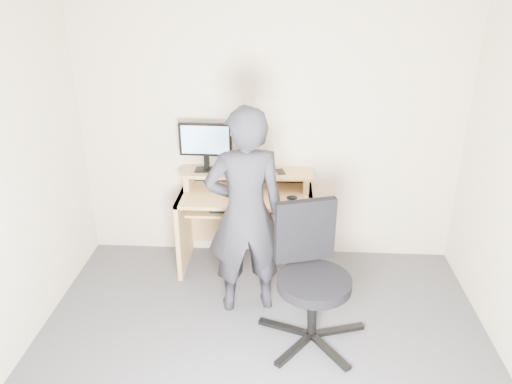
# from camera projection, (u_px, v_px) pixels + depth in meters

# --- Properties ---
(ground) EXTENTS (3.50, 3.50, 0.00)m
(ground) POSITION_uv_depth(u_px,v_px,m) (259.00, 379.00, 3.45)
(ground) COLOR #4A4A4F
(ground) RESTS_ON ground
(back_wall) EXTENTS (3.50, 0.02, 2.50)m
(back_wall) POSITION_uv_depth(u_px,v_px,m) (270.00, 131.00, 4.53)
(back_wall) COLOR beige
(back_wall) RESTS_ON ground
(desk) EXTENTS (1.20, 0.60, 0.91)m
(desk) POSITION_uv_depth(u_px,v_px,m) (247.00, 210.00, 4.63)
(desk) COLOR tan
(desk) RESTS_ON ground
(monitor) EXTENTS (0.48, 0.13, 0.45)m
(monitor) POSITION_uv_depth(u_px,v_px,m) (206.00, 142.00, 4.45)
(monitor) COLOR black
(monitor) RESTS_ON desk
(external_drive) EXTENTS (0.09, 0.14, 0.20)m
(external_drive) POSITION_uv_depth(u_px,v_px,m) (243.00, 160.00, 4.53)
(external_drive) COLOR black
(external_drive) RESTS_ON desk
(travel_mug) EXTENTS (0.10, 0.10, 0.18)m
(travel_mug) POSITION_uv_depth(u_px,v_px,m) (252.00, 163.00, 4.49)
(travel_mug) COLOR #B3B3B7
(travel_mug) RESTS_ON desk
(smartphone) EXTENTS (0.10, 0.14, 0.01)m
(smartphone) POSITION_uv_depth(u_px,v_px,m) (280.00, 172.00, 4.52)
(smartphone) COLOR black
(smartphone) RESTS_ON desk
(charger) EXTENTS (0.05, 0.04, 0.03)m
(charger) POSITION_uv_depth(u_px,v_px,m) (221.00, 171.00, 4.49)
(charger) COLOR black
(charger) RESTS_ON desk
(headphones) EXTENTS (0.18, 0.18, 0.06)m
(headphones) POSITION_uv_depth(u_px,v_px,m) (217.00, 167.00, 4.62)
(headphones) COLOR silver
(headphones) RESTS_ON desk
(keyboard) EXTENTS (0.48, 0.25, 0.03)m
(keyboard) POSITION_uv_depth(u_px,v_px,m) (235.00, 206.00, 4.43)
(keyboard) COLOR black
(keyboard) RESTS_ON desk
(mouse) EXTENTS (0.11, 0.08, 0.04)m
(mouse) POSITION_uv_depth(u_px,v_px,m) (292.00, 198.00, 4.35)
(mouse) COLOR black
(mouse) RESTS_ON desk
(office_chair) EXTENTS (0.83, 0.79, 1.04)m
(office_chair) POSITION_uv_depth(u_px,v_px,m) (311.00, 271.00, 3.67)
(office_chair) COLOR black
(office_chair) RESTS_ON ground
(person) EXTENTS (0.70, 0.54, 1.72)m
(person) POSITION_uv_depth(u_px,v_px,m) (245.00, 213.00, 3.87)
(person) COLOR black
(person) RESTS_ON ground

